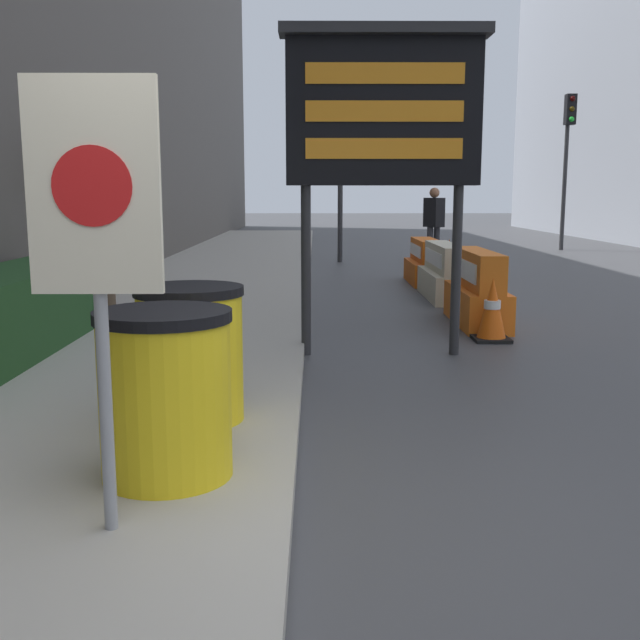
{
  "coord_description": "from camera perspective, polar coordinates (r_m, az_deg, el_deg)",
  "views": [
    {
      "loc": [
        0.11,
        -3.16,
        1.64
      ],
      "look_at": [
        0.16,
        4.08,
        0.41
      ],
      "focal_mm": 42.0,
      "sensor_mm": 36.0,
      "label": 1
    }
  ],
  "objects": [
    {
      "name": "message_board",
      "position": [
        7.59,
        4.85,
        15.46
      ],
      "size": [
        2.02,
        0.36,
        3.22
      ],
      "color": "#28282B",
      "rests_on": "ground_plane"
    },
    {
      "name": "bare_tree",
      "position": [
        10.43,
        -16.7,
        8.72
      ],
      "size": [
        1.49,
        1.2,
        2.94
      ],
      "color": "#4C3D2D",
      "rests_on": "sidewalk_left"
    },
    {
      "name": "barrel_drum_foreground",
      "position": [
        4.09,
        -11.69,
        -5.52
      ],
      "size": [
        0.73,
        0.73,
        0.91
      ],
      "color": "yellow",
      "rests_on": "sidewalk_left"
    },
    {
      "name": "traffic_cone_mid",
      "position": [
        8.58,
        12.98,
        0.75
      ],
      "size": [
        0.4,
        0.4,
        0.72
      ],
      "color": "black",
      "rests_on": "ground_plane"
    },
    {
      "name": "ground_plane",
      "position": [
        3.56,
        -2.26,
        -17.73
      ],
      "size": [
        120.0,
        120.0,
        0.0
      ],
      "primitive_type": "plane",
      "color": "#3F3F42"
    },
    {
      "name": "pedestrian_worker",
      "position": [
        17.94,
        8.67,
        7.63
      ],
      "size": [
        0.48,
        0.54,
        1.77
      ],
      "rotation": [
        0.0,
        0.0,
        5.25
      ],
      "color": "#333338",
      "rests_on": "ground_plane"
    },
    {
      "name": "traffic_light_near_curb",
      "position": [
        18.02,
        1.59,
        14.27
      ],
      "size": [
        0.28,
        0.44,
        4.29
      ],
      "color": "#2D2D30",
      "rests_on": "ground_plane"
    },
    {
      "name": "traffic_light_far_side",
      "position": [
        23.06,
        18.37,
        12.96
      ],
      "size": [
        0.28,
        0.45,
        4.4
      ],
      "color": "#2D2D30",
      "rests_on": "ground_plane"
    },
    {
      "name": "barrel_drum_middle",
      "position": [
        5.08,
        -9.84,
        -2.51
      ],
      "size": [
        0.73,
        0.73,
        0.91
      ],
      "color": "yellow",
      "rests_on": "sidewalk_left"
    },
    {
      "name": "jersey_barrier_orange_near",
      "position": [
        9.62,
        11.87,
        2.1
      ],
      "size": [
        0.54,
        1.72,
        0.93
      ],
      "color": "orange",
      "rests_on": "ground_plane"
    },
    {
      "name": "warning_sign",
      "position": [
        3.34,
        -16.73,
        6.99
      ],
      "size": [
        0.56,
        0.08,
        2.0
      ],
      "color": "gray",
      "rests_on": "sidewalk_left"
    },
    {
      "name": "traffic_cone_near",
      "position": [
        15.31,
        9.79,
        4.7
      ],
      "size": [
        0.41,
        0.41,
        0.74
      ],
      "color": "black",
      "rests_on": "ground_plane"
    },
    {
      "name": "jersey_barrier_orange_far",
      "position": [
        13.94,
        8.07,
        4.26
      ],
      "size": [
        0.62,
        1.67,
        0.81
      ],
      "color": "orange",
      "rests_on": "ground_plane"
    },
    {
      "name": "jersey_barrier_cream",
      "position": [
        11.95,
        9.48,
        3.44
      ],
      "size": [
        0.59,
        1.97,
        0.86
      ],
      "color": "beige",
      "rests_on": "ground_plane"
    }
  ]
}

